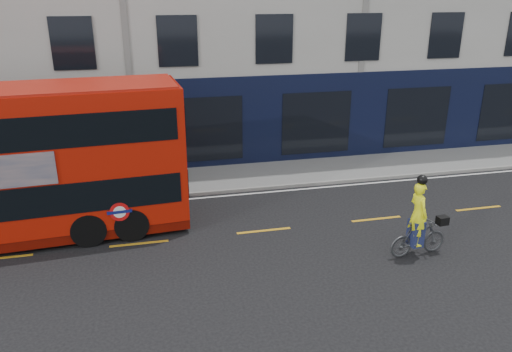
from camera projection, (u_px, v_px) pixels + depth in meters
name	position (u px, v px, depth m)	size (l,w,h in m)	color
ground	(140.00, 268.00, 14.15)	(120.00, 120.00, 0.00)	black
pavement	(138.00, 185.00, 20.07)	(60.00, 3.00, 0.12)	slate
kerb	(138.00, 199.00, 18.70)	(60.00, 0.12, 0.13)	gray
road_edge_line	(138.00, 203.00, 18.45)	(58.00, 0.10, 0.01)	silver
lane_dashes	(139.00, 244.00, 15.52)	(58.00, 0.12, 0.01)	#C48A17
cyclist	(418.00, 229.00, 14.57)	(1.87, 0.73, 2.55)	#414345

